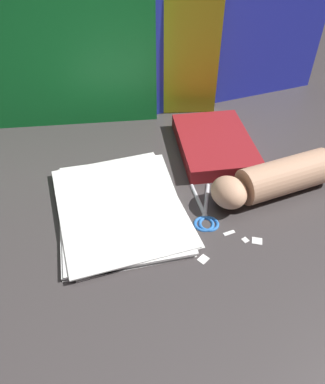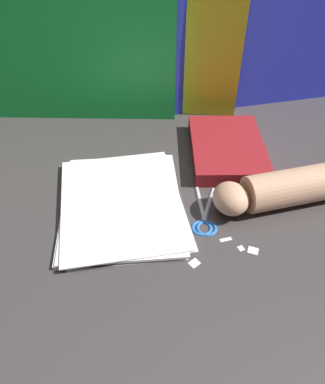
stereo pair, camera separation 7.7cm
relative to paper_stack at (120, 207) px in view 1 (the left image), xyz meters
The scene contains 12 objects.
ground_plane 0.10m from the paper_stack, ahead, with size 6.00×6.00×0.00m, color #3D3838.
backdrop_panel_left 0.51m from the paper_stack, 111.64° to the left, with size 0.67×0.12×0.54m.
backdrop_panel_center 0.45m from the paper_stack, 75.10° to the left, with size 0.50×0.12×0.36m.
backdrop_panel_right 0.63m from the paper_stack, 45.12° to the left, with size 0.63×0.08×0.54m.
paper_stack is the anchor object (origin of this frame).
book_closed 0.32m from the paper_stack, 29.48° to the left, with size 0.21×0.28×0.04m.
scissors 0.18m from the paper_stack, 20.00° to the right, with size 0.08×0.15×0.01m.
hand_forearm 0.35m from the paper_stack, ahead, with size 0.30×0.12×0.08m.
paper_scrap_near 0.24m from the paper_stack, 31.68° to the right, with size 0.03×0.01×0.00m.
paper_scrap_mid 0.30m from the paper_stack, 32.64° to the right, with size 0.03×0.02×0.00m.
paper_scrap_far 0.27m from the paper_stack, 33.64° to the right, with size 0.01×0.02×0.00m.
paper_scrap_side 0.22m from the paper_stack, 53.51° to the right, with size 0.03×0.02×0.00m.
Camera 1 is at (-0.16, -0.59, 0.58)m, focal length 35.00 mm.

